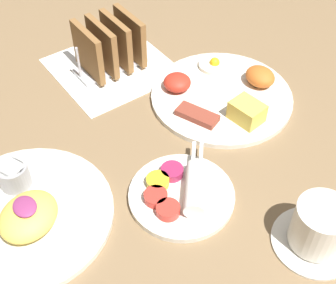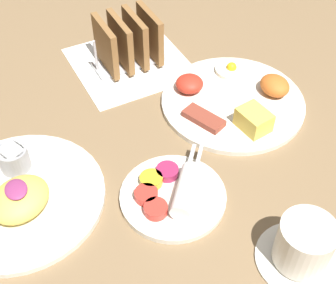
% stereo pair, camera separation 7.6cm
% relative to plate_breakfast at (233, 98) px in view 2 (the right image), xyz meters
% --- Properties ---
extents(ground_plane, '(3.00, 3.00, 0.00)m').
position_rel_plate_breakfast_xyz_m(ground_plane, '(0.00, -0.20, -0.01)').
color(ground_plane, brown).
extents(napkin_flat, '(0.22, 0.22, 0.00)m').
position_rel_plate_breakfast_xyz_m(napkin_flat, '(-0.20, -0.12, -0.01)').
color(napkin_flat, white).
rests_on(napkin_flat, ground_plane).
extents(plate_breakfast, '(0.27, 0.27, 0.05)m').
position_rel_plate_breakfast_xyz_m(plate_breakfast, '(0.00, 0.00, 0.00)').
color(plate_breakfast, silver).
rests_on(plate_breakfast, ground_plane).
extents(plate_condiments, '(0.16, 0.17, 0.04)m').
position_rel_plate_breakfast_xyz_m(plate_condiments, '(0.14, -0.20, 0.00)').
color(plate_condiments, silver).
rests_on(plate_condiments, ground_plane).
extents(plate_foreground, '(0.26, 0.26, 0.06)m').
position_rel_plate_breakfast_xyz_m(plate_foreground, '(0.04, -0.41, 0.00)').
color(plate_foreground, silver).
rests_on(plate_foreground, ground_plane).
extents(toast_rack, '(0.10, 0.15, 0.10)m').
position_rel_plate_breakfast_xyz_m(toast_rack, '(-0.20, -0.12, 0.04)').
color(toast_rack, '#B7B7BC').
rests_on(toast_rack, ground_plane).
extents(coffee_cup, '(0.12, 0.12, 0.08)m').
position_rel_plate_breakfast_xyz_m(coffee_cup, '(0.32, -0.10, 0.02)').
color(coffee_cup, silver).
rests_on(coffee_cup, ground_plane).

